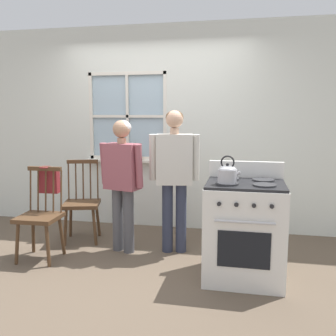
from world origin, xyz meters
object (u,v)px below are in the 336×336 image
at_px(person_teen_center, 174,168).
at_px(chair_by_window, 40,217).
at_px(chair_near_wall, 82,204).
at_px(stove, 244,230).
at_px(kettle, 227,173).
at_px(person_elderly_left, 122,174).
at_px(potted_plant, 135,154).
at_px(handbag, 49,181).

bearing_deg(person_teen_center, chair_by_window, -169.95).
distance_m(chair_near_wall, person_teen_center, 1.28).
bearing_deg(stove, kettle, -140.98).
relative_size(person_elderly_left, kettle, 5.99).
xyz_separation_m(person_teen_center, stove, (0.77, -0.54, -0.48)).
xyz_separation_m(chair_by_window, stove, (2.13, -0.04, 0.02)).
distance_m(person_teen_center, potted_plant, 1.09).
relative_size(person_teen_center, potted_plant, 6.11).
height_order(stove, handbag, stove).
bearing_deg(person_teen_center, chair_near_wall, 163.10).
distance_m(person_teen_center, kettle, 0.91).
xyz_separation_m(chair_by_window, kettle, (1.97, -0.18, 0.57)).
relative_size(chair_near_wall, potted_plant, 3.79).
relative_size(chair_near_wall, person_elderly_left, 0.66).
xyz_separation_m(chair_near_wall, handbag, (-0.19, -0.40, 0.35)).
xyz_separation_m(person_teen_center, potted_plant, (-0.71, 0.83, 0.05)).
relative_size(chair_by_window, chair_near_wall, 1.00).
relative_size(person_elderly_left, person_teen_center, 0.93).
distance_m(person_elderly_left, kettle, 1.31).
relative_size(chair_by_window, kettle, 3.98).
bearing_deg(chair_by_window, kettle, -7.19).
relative_size(chair_by_window, potted_plant, 3.79).
distance_m(chair_by_window, person_teen_center, 1.53).
height_order(person_teen_center, stove, person_teen_center).
bearing_deg(kettle, handbag, 168.31).
height_order(chair_by_window, kettle, kettle).
relative_size(chair_near_wall, kettle, 3.98).
bearing_deg(chair_by_window, potted_plant, 61.62).
height_order(chair_by_window, person_teen_center, person_teen_center).
distance_m(chair_by_window, potted_plant, 1.58).
distance_m(person_teen_center, stove, 1.05).
distance_m(person_elderly_left, stove, 1.47).
height_order(person_elderly_left, kettle, person_elderly_left).
bearing_deg(potted_plant, person_elderly_left, -81.52).
bearing_deg(stove, person_teen_center, 145.11).
bearing_deg(stove, handbag, 172.60).
bearing_deg(person_elderly_left, potted_plant, 114.15).
distance_m(person_elderly_left, handbag, 0.82).
relative_size(kettle, handbag, 0.80).
relative_size(chair_by_window, person_elderly_left, 0.66).
relative_size(chair_near_wall, stove, 0.91).
bearing_deg(potted_plant, handbag, -121.28).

